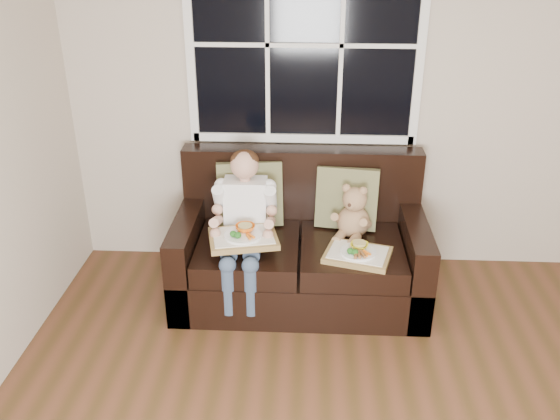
# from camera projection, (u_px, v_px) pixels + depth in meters

# --- Properties ---
(room_walls) EXTENTS (4.52, 5.02, 2.71)m
(room_walls) POSITION_uv_depth(u_px,v_px,m) (481.00, 216.00, 1.76)
(room_walls) COLOR #C1B2A0
(room_walls) RESTS_ON ground
(window_back) EXTENTS (1.62, 0.04, 1.37)m
(window_back) POSITION_uv_depth(u_px,v_px,m) (304.00, 45.00, 4.00)
(window_back) COLOR black
(window_back) RESTS_ON room_walls
(loveseat) EXTENTS (1.70, 0.92, 0.96)m
(loveseat) POSITION_uv_depth(u_px,v_px,m) (300.00, 252.00, 4.16)
(loveseat) COLOR black
(loveseat) RESTS_ON ground
(pillow_left) EXTENTS (0.48, 0.28, 0.47)m
(pillow_left) POSITION_uv_depth(u_px,v_px,m) (250.00, 194.00, 4.15)
(pillow_left) COLOR olive
(pillow_left) RESTS_ON loveseat
(pillow_right) EXTENTS (0.45, 0.25, 0.44)m
(pillow_right) POSITION_uv_depth(u_px,v_px,m) (347.00, 198.00, 4.13)
(pillow_right) COLOR olive
(pillow_right) RESTS_ON loveseat
(child) EXTENTS (0.41, 0.61, 0.94)m
(child) POSITION_uv_depth(u_px,v_px,m) (244.00, 213.00, 3.91)
(child) COLOR white
(child) RESTS_ON loveseat
(teddy_bear) EXTENTS (0.28, 0.33, 0.39)m
(teddy_bear) POSITION_uv_depth(u_px,v_px,m) (354.00, 216.00, 4.01)
(teddy_bear) COLOR #A17E55
(teddy_bear) RESTS_ON loveseat
(tray_left) EXTENTS (0.49, 0.41, 0.10)m
(tray_left) POSITION_uv_depth(u_px,v_px,m) (243.00, 237.00, 3.79)
(tray_left) COLOR olive
(tray_left) RESTS_ON child
(tray_right) EXTENTS (0.48, 0.41, 0.09)m
(tray_right) POSITION_uv_depth(u_px,v_px,m) (358.00, 254.00, 3.79)
(tray_right) COLOR olive
(tray_right) RESTS_ON loveseat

